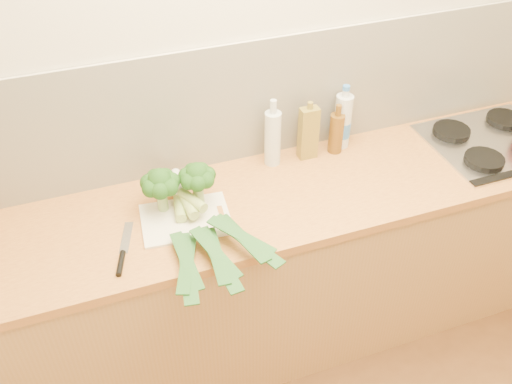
% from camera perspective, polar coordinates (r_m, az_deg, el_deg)
% --- Properties ---
extents(room_shell, '(3.50, 3.50, 3.50)m').
position_cam_1_polar(room_shell, '(2.41, 0.74, 9.21)').
color(room_shell, beige).
rests_on(room_shell, ground).
extents(counter, '(3.20, 0.62, 0.90)m').
position_cam_1_polar(counter, '(2.65, 2.82, -7.47)').
color(counter, '#AE8048').
rests_on(counter, ground).
extents(gas_hob, '(0.58, 0.50, 0.04)m').
position_cam_1_polar(gas_hob, '(2.82, 22.79, 4.72)').
color(gas_hob, silver).
rests_on(gas_hob, counter).
extents(chopping_board, '(0.36, 0.28, 0.01)m').
position_cam_1_polar(chopping_board, '(2.22, -7.04, -2.71)').
color(chopping_board, white).
rests_on(chopping_board, counter).
extents(broccoli_left, '(0.15, 0.15, 0.19)m').
position_cam_1_polar(broccoli_left, '(2.19, -9.56, 0.85)').
color(broccoli_left, '#88A761').
rests_on(broccoli_left, chopping_board).
extents(broccoli_right, '(0.14, 0.15, 0.19)m').
position_cam_1_polar(broccoli_right, '(2.20, -5.91, 1.50)').
color(broccoli_right, '#88A761').
rests_on(broccoli_right, chopping_board).
extents(leek_front, '(0.18, 0.72, 0.04)m').
position_cam_1_polar(leek_front, '(2.19, -7.52, -2.39)').
color(leek_front, white).
rests_on(leek_front, chopping_board).
extents(leek_mid, '(0.12, 0.68, 0.04)m').
position_cam_1_polar(leek_mid, '(2.16, -6.20, -2.38)').
color(leek_mid, white).
rests_on(leek_mid, chopping_board).
extents(leek_back, '(0.30, 0.61, 0.04)m').
position_cam_1_polar(leek_back, '(2.15, -5.02, -1.83)').
color(leek_back, white).
rests_on(leek_back, chopping_board).
extents(chefs_knife, '(0.11, 0.28, 0.02)m').
position_cam_1_polar(chefs_knife, '(2.10, -13.23, -6.32)').
color(chefs_knife, silver).
rests_on(chefs_knife, counter).
extents(oil_tin, '(0.08, 0.05, 0.27)m').
position_cam_1_polar(oil_tin, '(2.47, 5.26, 5.93)').
color(oil_tin, olive).
rests_on(oil_tin, counter).
extents(glass_bottle, '(0.07, 0.07, 0.31)m').
position_cam_1_polar(glass_bottle, '(2.42, 1.68, 5.48)').
color(glass_bottle, silver).
rests_on(glass_bottle, counter).
extents(amber_bottle, '(0.06, 0.06, 0.24)m').
position_cam_1_polar(amber_bottle, '(2.54, 8.03, 5.92)').
color(amber_bottle, brown).
rests_on(amber_bottle, counter).
extents(water_bottle, '(0.08, 0.08, 0.28)m').
position_cam_1_polar(water_bottle, '(2.57, 8.64, 6.88)').
color(water_bottle, silver).
rests_on(water_bottle, counter).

